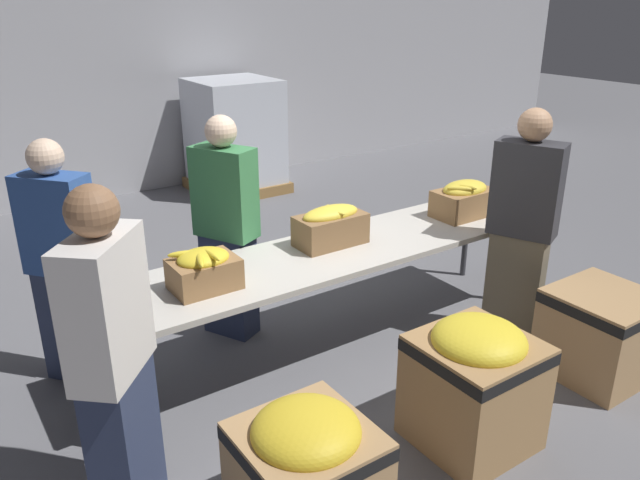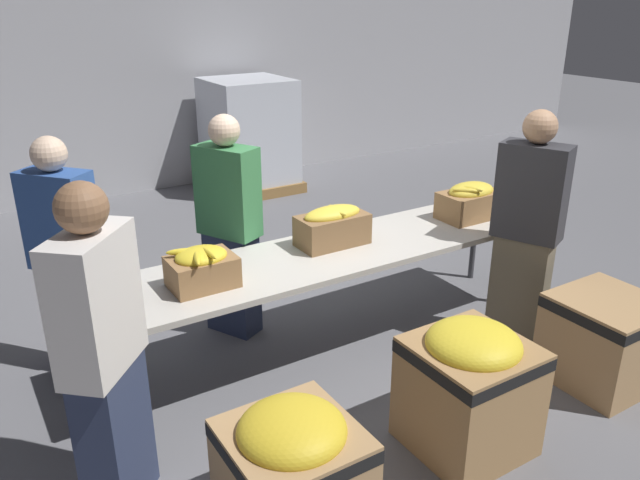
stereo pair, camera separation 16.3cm
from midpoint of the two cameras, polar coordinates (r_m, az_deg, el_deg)
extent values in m
plane|color=slate|center=(4.64, 2.89, -9.41)|extent=(30.00, 30.00, 0.00)
cube|color=#A8A8AD|center=(8.10, -16.30, 18.09)|extent=(16.00, 0.08, 4.00)
cube|color=beige|center=(4.31, 3.07, -1.00)|extent=(3.38, 0.77, 0.04)
cylinder|color=#38383D|center=(3.63, -16.15, -13.52)|extent=(0.05, 0.05, 0.72)
cylinder|color=#38383D|center=(5.31, 19.67, -2.25)|extent=(0.05, 0.05, 0.72)
cylinder|color=#38383D|center=(4.16, -18.76, -8.91)|extent=(0.05, 0.05, 0.72)
cylinder|color=#38383D|center=(5.69, 14.69, -0.05)|extent=(0.05, 0.05, 0.72)
cube|color=olive|center=(3.77, -9.50, -2.89)|extent=(0.39, 0.28, 0.19)
ellipsoid|color=yellow|center=(3.72, -9.59, -1.48)|extent=(0.31, 0.26, 0.10)
ellipsoid|color=yellow|center=(3.65, -8.84, -1.21)|extent=(0.04, 0.19, 0.04)
ellipsoid|color=yellow|center=(3.62, -9.90, -1.66)|extent=(0.11, 0.20, 0.06)
ellipsoid|color=yellow|center=(3.74, -11.13, -1.06)|extent=(0.21, 0.12, 0.05)
cube|color=olive|center=(4.33, 2.21, 0.92)|extent=(0.49, 0.26, 0.22)
ellipsoid|color=yellow|center=(4.29, 2.24, 2.38)|extent=(0.44, 0.21, 0.11)
ellipsoid|color=yellow|center=(4.26, 1.26, 2.66)|extent=(0.17, 0.06, 0.04)
ellipsoid|color=yellow|center=(4.26, 1.16, 2.60)|extent=(0.18, 0.15, 0.05)
ellipsoid|color=yellow|center=(4.24, 2.46, 2.50)|extent=(0.12, 0.17, 0.04)
ellipsoid|color=yellow|center=(4.32, 2.28, 2.85)|extent=(0.08, 0.16, 0.05)
cube|color=olive|center=(5.00, 14.45, 3.12)|extent=(0.48, 0.29, 0.21)
ellipsoid|color=yellow|center=(4.97, 14.58, 4.37)|extent=(0.40, 0.26, 0.13)
ellipsoid|color=yellow|center=(4.95, 14.36, 4.60)|extent=(0.19, 0.09, 0.05)
ellipsoid|color=yellow|center=(4.86, 14.66, 4.53)|extent=(0.12, 0.17, 0.05)
ellipsoid|color=yellow|center=(4.89, 14.25, 4.48)|extent=(0.19, 0.13, 0.04)
ellipsoid|color=yellow|center=(4.83, 14.06, 4.40)|extent=(0.17, 0.17, 0.05)
cube|color=#2D3856|center=(4.68, -6.99, -3.90)|extent=(0.35, 0.42, 0.78)
cube|color=#387A47|center=(4.42, -7.41, 4.43)|extent=(0.39, 0.49, 0.64)
sphere|color=beige|center=(4.31, -7.69, 9.91)|extent=(0.22, 0.22, 0.22)
cube|color=#2D3856|center=(4.44, -20.44, -6.80)|extent=(0.39, 0.41, 0.76)
cube|color=#2D5199|center=(4.17, -21.67, 1.67)|extent=(0.44, 0.47, 0.63)
sphere|color=beige|center=(4.06, -22.50, 7.29)|extent=(0.22, 0.22, 0.22)
cube|color=#6B604C|center=(4.77, 18.67, -4.24)|extent=(0.35, 0.44, 0.80)
cube|color=#333338|center=(4.52, 19.78, 4.16)|extent=(0.39, 0.51, 0.66)
sphere|color=tan|center=(4.41, 20.51, 9.67)|extent=(0.23, 0.23, 0.23)
cube|color=#2D3856|center=(3.29, -16.78, -16.87)|extent=(0.41, 0.42, 0.80)
cube|color=silver|center=(2.90, -18.33, -5.48)|extent=(0.47, 0.49, 0.66)
sphere|color=#896042|center=(2.74, -19.41, 2.80)|extent=(0.23, 0.23, 0.23)
cube|color=black|center=(2.98, -0.92, -18.04)|extent=(0.60, 0.60, 0.07)
ellipsoid|color=gold|center=(2.93, -0.93, -17.06)|extent=(0.50, 0.50, 0.21)
cube|color=#A37A4C|center=(3.66, 14.66, -13.66)|extent=(0.61, 0.61, 0.64)
cube|color=black|center=(3.52, 15.07, -10.10)|extent=(0.61, 0.61, 0.07)
ellipsoid|color=yellow|center=(3.48, 15.18, -9.18)|extent=(0.51, 0.51, 0.21)
cube|color=tan|center=(4.53, 25.48, -8.27)|extent=(0.62, 0.62, 0.59)
cube|color=black|center=(4.43, 25.98, -5.57)|extent=(0.62, 0.62, 0.07)
cube|color=olive|center=(8.23, -5.77, 5.13)|extent=(1.07, 1.07, 0.13)
cube|color=silver|center=(8.05, -5.96, 9.94)|extent=(0.99, 0.99, 1.28)
camera|label=1|loc=(0.08, -88.85, 0.46)|focal=35.00mm
camera|label=2|loc=(0.08, 91.15, -0.46)|focal=35.00mm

